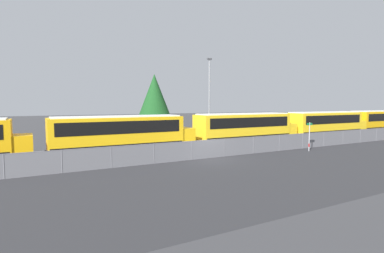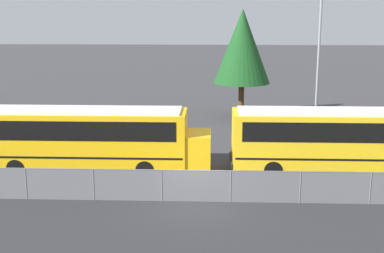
{
  "view_description": "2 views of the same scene",
  "coord_description": "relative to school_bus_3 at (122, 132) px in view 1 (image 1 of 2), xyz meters",
  "views": [
    {
      "loc": [
        -12.45,
        -20.01,
        4.33
      ],
      "look_at": [
        1.01,
        4.54,
        2.19
      ],
      "focal_mm": 28.0,
      "sensor_mm": 36.0,
      "label": 1
    },
    {
      "loc": [
        0.72,
        -22.55,
        8.53
      ],
      "look_at": [
        -0.41,
        5.51,
        2.2
      ],
      "focal_mm": 50.0,
      "sensor_mm": 36.0,
      "label": 2
    }
  ],
  "objects": [
    {
      "name": "ground_plane",
      "position": [
        5.73,
        -4.32,
        -1.97
      ],
      "size": [
        200.0,
        200.0,
        0.0
      ],
      "primitive_type": "plane",
      "color": "#38383A"
    },
    {
      "name": "road_strip",
      "position": [
        5.73,
        -10.32,
        -1.96
      ],
      "size": [
        147.34,
        12.0,
        0.01
      ],
      "color": "#2B2B2D",
      "rests_on": "ground_plane"
    },
    {
      "name": "fence",
      "position": [
        5.73,
        -4.32,
        -1.21
      ],
      "size": [
        113.41,
        0.07,
        1.47
      ],
      "color": "#9EA0A5",
      "rests_on": "ground_plane"
    },
    {
      "name": "school_bus_3",
      "position": [
        0.0,
        0.0,
        0.0
      ],
      "size": [
        12.04,
        2.61,
        3.34
      ],
      "color": "yellow",
      "rests_on": "ground_plane"
    },
    {
      "name": "school_bus_4",
      "position": [
        13.07,
        0.19,
        0.0
      ],
      "size": [
        12.04,
        2.61,
        3.34
      ],
      "color": "yellow",
      "rests_on": "ground_plane"
    },
    {
      "name": "school_bus_5",
      "position": [
        25.49,
        -0.07,
        0.0
      ],
      "size": [
        12.04,
        2.61,
        3.34
      ],
      "color": "yellow",
      "rests_on": "ground_plane"
    },
    {
      "name": "school_bus_6",
      "position": [
        37.75,
        0.24,
        0.0
      ],
      "size": [
        12.04,
        2.61,
        3.34
      ],
      "color": "#EDA80F",
      "rests_on": "ground_plane"
    },
    {
      "name": "street_sign",
      "position": [
        15.65,
        -5.75,
        -0.56
      ],
      "size": [
        0.7,
        0.09,
        2.63
      ],
      "color": "#B7B7BC",
      "rests_on": "ground_plane"
    },
    {
      "name": "light_pole",
      "position": [
        13.09,
        7.35,
        3.39
      ],
      "size": [
        0.6,
        0.24,
        9.92
      ],
      "color": "gray",
      "rests_on": "ground_plane"
    },
    {
      "name": "tree_2",
      "position": [
        8.64,
        14.46,
        3.56
      ],
      "size": [
        4.36,
        4.36,
        8.38
      ],
      "color": "#51381E",
      "rests_on": "ground_plane"
    }
  ]
}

